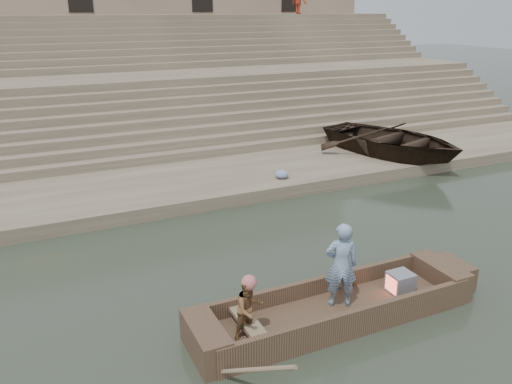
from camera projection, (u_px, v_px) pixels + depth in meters
ground at (375, 305)px, 10.04m from camera, size 120.00×120.00×0.00m
lower_landing at (225, 179)px, 16.80m from camera, size 32.00×4.00×0.40m
mid_landing at (163, 106)px, 22.80m from camera, size 32.00×3.00×2.80m
upper_landing at (128, 64)px, 28.37m from camera, size 32.00×3.00×5.20m
ghat_steps at (153, 92)px, 24.11m from camera, size 32.00×11.00×5.20m
building_wall at (110, 7)px, 30.76m from camera, size 32.00×5.07×11.20m
main_rowboat at (335, 314)px, 9.55m from camera, size 5.00×1.30×0.22m
rowboat_trim at (345, 303)px, 9.56m from camera, size 6.04×2.63×1.79m
standing_man at (341, 265)px, 9.39m from camera, size 0.72×0.61×1.67m
rowing_man at (249, 309)px, 8.51m from camera, size 0.62×0.53×1.12m
television at (400, 282)px, 10.05m from camera, size 0.46×0.42×0.40m
beached_rowboat at (392, 140)px, 18.76m from camera, size 5.34×6.33×1.12m
cloth_bundles at (130, 193)px, 14.61m from camera, size 9.96×1.02×0.26m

